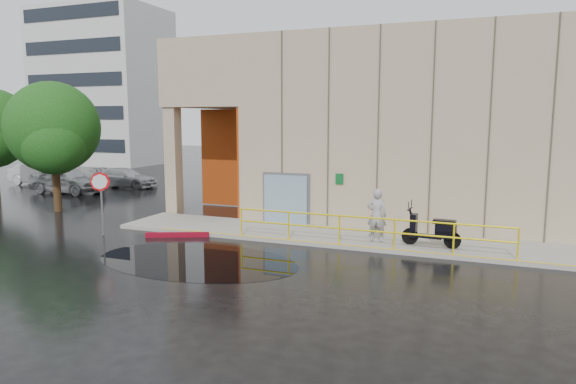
% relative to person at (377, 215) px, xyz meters
% --- Properties ---
extents(ground, '(120.00, 120.00, 0.00)m').
position_rel_person_xyz_m(ground, '(-4.43, -3.99, -1.10)').
color(ground, black).
rests_on(ground, ground).
extents(sidewalk, '(20.00, 3.00, 0.15)m').
position_rel_person_xyz_m(sidewalk, '(-0.43, 0.51, -1.02)').
color(sidewalk, '#99968B').
rests_on(sidewalk, ground).
extents(building, '(20.00, 10.17, 8.00)m').
position_rel_person_xyz_m(building, '(0.67, 6.99, 3.11)').
color(building, tan).
rests_on(building, ground).
extents(guardrail, '(9.56, 0.06, 1.03)m').
position_rel_person_xyz_m(guardrail, '(-0.18, -0.84, -0.42)').
color(guardrail, yellow).
rests_on(guardrail, sidewalk).
extents(distant_building, '(12.00, 8.08, 15.00)m').
position_rel_person_xyz_m(distant_building, '(-32.43, 23.98, 6.40)').
color(distant_building, beige).
rests_on(distant_building, ground).
extents(person, '(0.71, 0.48, 1.90)m').
position_rel_person_xyz_m(person, '(0.00, 0.00, 0.00)').
color(person, '#9E9EA2').
rests_on(person, sidewalk).
extents(scooter, '(2.01, 0.76, 1.54)m').
position_rel_person_xyz_m(scooter, '(1.91, -0.03, -0.07)').
color(scooter, black).
rests_on(scooter, sidewalk).
extents(stop_sign, '(0.55, 0.56, 2.47)m').
position_rel_person_xyz_m(stop_sign, '(-10.21, -2.27, 0.71)').
color(stop_sign, slate).
rests_on(stop_sign, ground).
extents(red_curb, '(2.28, 1.11, 0.18)m').
position_rel_person_xyz_m(red_curb, '(-7.35, -1.47, -1.01)').
color(red_curb, maroon).
rests_on(red_curb, ground).
extents(puddle, '(6.89, 4.32, 0.01)m').
position_rel_person_xyz_m(puddle, '(-4.94, -4.05, -1.10)').
color(puddle, black).
rests_on(puddle, ground).
extents(car_a, '(4.84, 2.07, 1.63)m').
position_rel_person_xyz_m(car_a, '(-20.02, 5.97, -0.28)').
color(car_a, '#A2A5A9').
rests_on(car_a, ground).
extents(car_b, '(4.62, 1.69, 1.51)m').
position_rel_person_xyz_m(car_b, '(-24.62, 8.37, -0.34)').
color(car_b, silver).
rests_on(car_b, ground).
extents(car_c, '(4.48, 2.18, 1.26)m').
position_rel_person_xyz_m(car_c, '(-18.59, 9.52, -0.47)').
color(car_c, '#AFB1B7').
rests_on(car_c, ground).
extents(tree_near, '(4.37, 4.37, 6.25)m').
position_rel_person_xyz_m(tree_near, '(-15.74, 1.00, 2.79)').
color(tree_near, '#322110').
rests_on(tree_near, ground).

